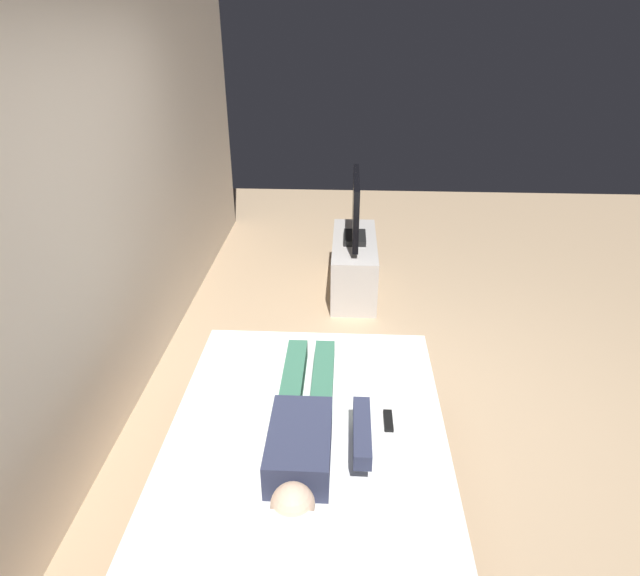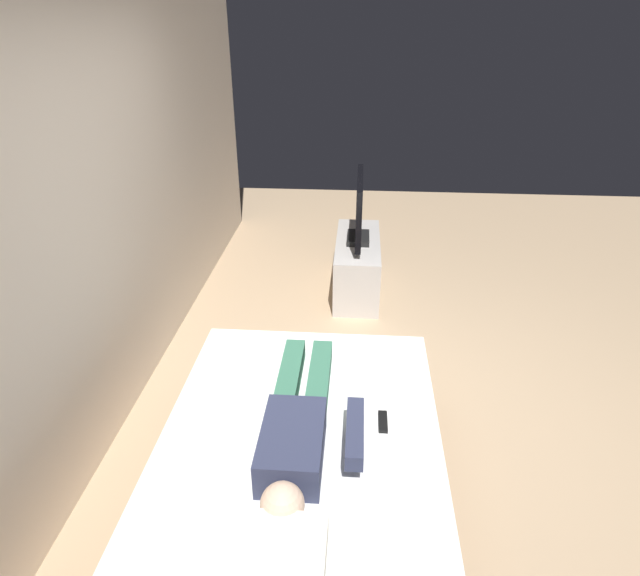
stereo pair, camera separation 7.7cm
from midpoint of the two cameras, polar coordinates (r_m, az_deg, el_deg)
name	(u,v)px [view 1 (the left image)]	position (r m, az deg, el deg)	size (l,w,h in m)	color
ground_plane	(393,420)	(3.65, 7.07, -13.64)	(10.00, 10.00, 0.00)	tan
back_wall	(112,189)	(3.62, -21.66, 9.68)	(6.40, 0.10, 2.80)	beige
bed	(306,486)	(2.88, -2.27, -20.17)	(2.08, 1.44, 0.54)	brown
person	(305,427)	(2.64, -2.42, -14.46)	(1.26, 0.46, 0.18)	#2D334C
remote	(388,421)	(2.80, 6.41, -13.72)	(0.15, 0.04, 0.02)	black
tv_stand	(354,265)	(5.07, 3.16, 2.44)	(1.10, 0.40, 0.50)	#B7B2AD
tv	(356,210)	(4.87, 3.32, 8.16)	(0.88, 0.20, 0.59)	black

